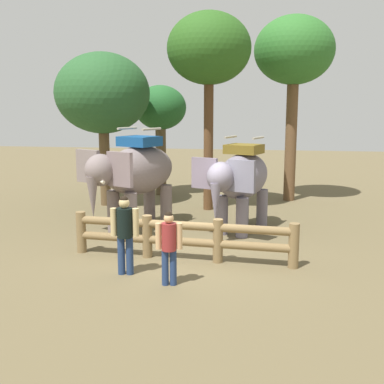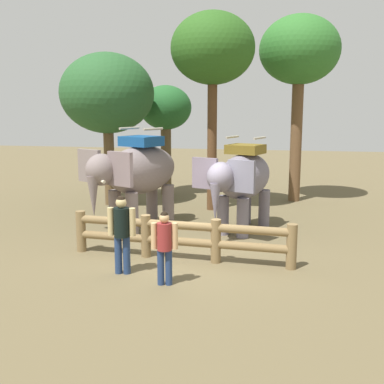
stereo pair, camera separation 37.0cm
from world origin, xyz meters
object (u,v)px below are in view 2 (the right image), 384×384
at_px(elephant_center, 242,179).
at_px(tree_far_right, 166,111).
at_px(tree_deep_back, 213,51).
at_px(tree_far_left, 299,53).
at_px(tourist_man_in_blue, 164,243).
at_px(tree_back_center, 107,94).
at_px(log_fence, 180,235).
at_px(elephant_near_left, 137,173).
at_px(tourist_woman_in_black, 122,229).

height_order(elephant_center, tree_far_right, tree_far_right).
bearing_deg(tree_deep_back, tree_far_left, 37.09).
relative_size(elephant_center, tourist_man_in_blue, 2.14).
height_order(tourist_man_in_blue, tree_back_center, tree_back_center).
relative_size(log_fence, tree_back_center, 0.98).
height_order(elephant_near_left, tree_deep_back, tree_deep_back).
xyz_separation_m(elephant_center, tree_back_center, (-5.24, 3.05, 2.53)).
bearing_deg(tourist_woman_in_black, tourist_man_in_blue, -23.57).
bearing_deg(elephant_near_left, tree_far_left, 48.46).
height_order(elephant_center, tree_deep_back, tree_deep_back).
distance_m(tourist_woman_in_black, tree_far_left, 10.98).
bearing_deg(tourist_woman_in_black, tree_far_right, 98.43).
height_order(log_fence, tree_far_left, tree_far_left).
height_order(tourist_woman_in_black, tree_back_center, tree_back_center).
relative_size(tourist_man_in_blue, tree_deep_back, 0.23).
height_order(elephant_center, tree_back_center, tree_back_center).
height_order(tourist_woman_in_black, tourist_man_in_blue, tourist_woman_in_black).
height_order(elephant_near_left, tree_far_left, tree_far_left).
xyz_separation_m(tree_far_right, tree_deep_back, (2.34, -2.63, 2.05)).
distance_m(elephant_center, tourist_man_in_blue, 4.75).
bearing_deg(log_fence, tree_far_left, 70.52).
distance_m(tourist_woman_in_black, tree_deep_back, 8.35).
bearing_deg(elephant_near_left, log_fence, -54.08).
height_order(log_fence, tourist_man_in_blue, tourist_man_in_blue).
height_order(tourist_man_in_blue, tree_far_right, tree_far_right).
height_order(elephant_near_left, tourist_man_in_blue, elephant_near_left).
bearing_deg(tourist_man_in_blue, tree_deep_back, 91.25).
xyz_separation_m(tourist_man_in_blue, tree_deep_back, (-0.16, 7.43, 4.63)).
distance_m(tree_far_left, tree_back_center, 7.32).
relative_size(elephant_near_left, tree_deep_back, 0.53).
xyz_separation_m(tree_far_left, tree_deep_back, (-2.94, -2.23, -0.09)).
bearing_deg(tree_deep_back, tree_back_center, 177.52).
relative_size(elephant_center, tree_far_right, 0.74).
bearing_deg(tree_back_center, log_fence, -55.78).
height_order(log_fence, elephant_center, elephant_center).
height_order(elephant_near_left, tree_far_right, tree_far_right).
distance_m(tourist_woman_in_black, tourist_man_in_blue, 1.19).
distance_m(tourist_man_in_blue, tree_back_center, 9.20).
bearing_deg(tree_back_center, tree_far_left, 16.69).
relative_size(tourist_woman_in_black, tree_back_center, 0.31).
relative_size(elephant_near_left, tourist_woman_in_black, 2.04).
distance_m(elephant_near_left, tourist_woman_in_black, 4.00).
height_order(elephant_near_left, elephant_center, elephant_near_left).
relative_size(tourist_woman_in_black, tree_far_right, 0.39).
bearing_deg(elephant_center, tourist_woman_in_black, -118.80).
distance_m(elephant_center, tree_far_right, 6.89).
xyz_separation_m(log_fence, tourist_man_in_blue, (0.04, -1.67, 0.30)).
relative_size(elephant_near_left, tree_back_center, 0.64).
xyz_separation_m(tourist_woman_in_black, tree_far_right, (-1.42, 9.59, 2.47)).
relative_size(tree_back_center, tree_deep_back, 0.82).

